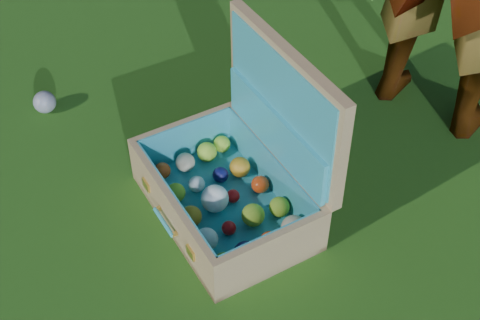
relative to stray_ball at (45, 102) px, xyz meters
name	(u,v)px	position (x,y,z in m)	size (l,w,h in m)	color
ground	(183,218)	(0.68, -0.06, -0.04)	(60.00, 60.00, 0.00)	#215114
stray_ball	(45,102)	(0.00, 0.00, 0.00)	(0.08, 0.08, 0.08)	teal
suitcase	(244,171)	(0.78, 0.08, 0.10)	(0.62, 0.54, 0.50)	tan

